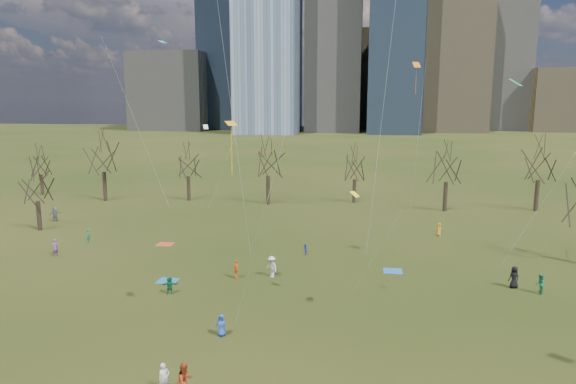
# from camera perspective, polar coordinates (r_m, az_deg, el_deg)

# --- Properties ---
(ground) EXTENTS (500.00, 500.00, 0.00)m
(ground) POSITION_cam_1_polar(r_m,az_deg,el_deg) (33.82, -3.11, -15.46)
(ground) COLOR black
(ground) RESTS_ON ground
(downtown_skyline) EXTENTS (212.50, 78.00, 118.00)m
(downtown_skyline) POSITION_cam_1_polar(r_m,az_deg,el_deg) (241.83, 6.63, 16.04)
(downtown_skyline) COLOR slate
(downtown_skyline) RESTS_ON ground
(bare_tree_row) EXTENTS (113.04, 29.80, 9.50)m
(bare_tree_row) POSITION_cam_1_polar(r_m,az_deg,el_deg) (67.88, 3.07, 3.05)
(bare_tree_row) COLOR black
(bare_tree_row) RESTS_ON ground
(blanket_teal) EXTENTS (1.60, 1.50, 0.03)m
(blanket_teal) POSITION_cam_1_polar(r_m,az_deg,el_deg) (43.74, -13.24, -9.58)
(blanket_teal) COLOR #196D98
(blanket_teal) RESTS_ON ground
(blanket_navy) EXTENTS (1.60, 1.50, 0.03)m
(blanket_navy) POSITION_cam_1_polar(r_m,az_deg,el_deg) (45.81, 11.57, -8.59)
(blanket_navy) COLOR blue
(blanket_navy) RESTS_ON ground
(blanket_crimson) EXTENTS (1.60, 1.50, 0.03)m
(blanket_crimson) POSITION_cam_1_polar(r_m,az_deg,el_deg) (54.26, -13.48, -5.67)
(blanket_crimson) COLOR #C84128
(blanket_crimson) RESTS_ON ground
(person_0) EXTENTS (0.71, 0.47, 1.44)m
(person_0) POSITION_cam_1_polar(r_m,az_deg,el_deg) (33.45, -7.42, -14.48)
(person_0) COLOR #274BAC
(person_0) RESTS_ON ground
(person_1) EXTENTS (0.69, 0.67, 1.59)m
(person_1) POSITION_cam_1_polar(r_m,az_deg,el_deg) (28.27, -13.60, -19.46)
(person_1) COLOR silver
(person_1) RESTS_ON ground
(person_2) EXTENTS (1.07, 1.16, 1.92)m
(person_2) POSITION_cam_1_polar(r_m,az_deg,el_deg) (27.47, -11.36, -19.92)
(person_2) COLOR #9D3416
(person_2) RESTS_ON ground
(person_4) EXTENTS (0.85, 1.00, 1.61)m
(person_4) POSITION_cam_1_polar(r_m,az_deg,el_deg) (43.12, -5.76, -8.53)
(person_4) COLOR orange
(person_4) RESTS_ON ground
(person_5) EXTENTS (1.35, 0.69, 1.39)m
(person_5) POSITION_cam_1_polar(r_m,az_deg,el_deg) (40.73, -13.01, -10.07)
(person_5) COLOR #166542
(person_5) RESTS_ON ground
(person_6) EXTENTS (0.99, 0.81, 1.76)m
(person_6) POSITION_cam_1_polar(r_m,az_deg,el_deg) (44.56, 23.82, -8.66)
(person_6) COLOR black
(person_6) RESTS_ON ground
(person_7) EXTENTS (0.63, 0.73, 1.68)m
(person_7) POSITION_cam_1_polar(r_m,az_deg,el_deg) (53.54, -24.49, -5.63)
(person_7) COLOR #7D4B96
(person_7) RESTS_ON ground
(person_8) EXTENTS (0.45, 0.55, 1.06)m
(person_8) POSITION_cam_1_polar(r_m,az_deg,el_deg) (49.19, 1.91, -6.42)
(person_8) COLOR #2933B3
(person_8) RESTS_ON ground
(person_9) EXTENTS (1.33, 1.27, 1.81)m
(person_9) POSITION_cam_1_polar(r_m,az_deg,el_deg) (43.22, -1.82, -8.29)
(person_9) COLOR silver
(person_9) RESTS_ON ground
(person_11) EXTENTS (1.38, 1.72, 1.83)m
(person_11) POSITION_cam_1_polar(r_m,az_deg,el_deg) (68.38, -24.45, -2.24)
(person_11) COLOR slate
(person_11) RESTS_ON ground
(person_12) EXTENTS (0.67, 0.82, 1.44)m
(person_12) POSITION_cam_1_polar(r_m,az_deg,el_deg) (58.19, 16.46, -4.01)
(person_12) COLOR orange
(person_12) RESTS_ON ground
(person_13) EXTENTS (0.58, 0.63, 1.45)m
(person_13) POSITION_cam_1_polar(r_m,az_deg,el_deg) (57.07, -21.27, -4.57)
(person_13) COLOR #1B7A5D
(person_13) RESTS_ON ground
(person_14) EXTENTS (0.83, 0.93, 1.59)m
(person_14) POSITION_cam_1_polar(r_m,az_deg,el_deg) (44.07, 26.20, -9.17)
(person_14) COLOR #19724C
(person_14) RESTS_ON ground
(kites_airborne) EXTENTS (62.12, 46.43, 35.92)m
(kites_airborne) POSITION_cam_1_polar(r_m,az_deg,el_deg) (39.45, -1.13, 7.67)
(kites_airborne) COLOR #F8AA14
(kites_airborne) RESTS_ON ground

